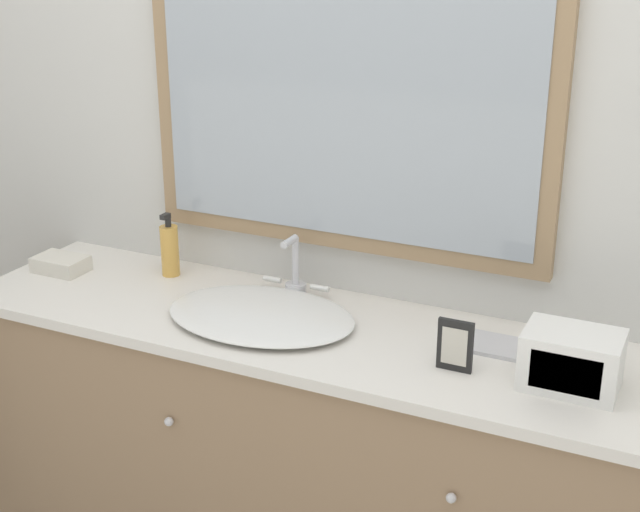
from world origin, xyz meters
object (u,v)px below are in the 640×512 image
object	(u,v)px
picture_frame	(455,346)
appliance_box	(571,360)
sink_basin	(262,313)
soap_bottle	(170,249)

from	to	relation	value
picture_frame	appliance_box	bearing A→B (deg)	7.77
sink_basin	appliance_box	size ratio (longest dim) A/B	2.41
soap_bottle	appliance_box	size ratio (longest dim) A/B	0.90
soap_bottle	picture_frame	bearing A→B (deg)	-13.10
soap_bottle	picture_frame	size ratio (longest dim) A/B	1.52
sink_basin	picture_frame	distance (m)	0.55
sink_basin	picture_frame	xyz separation A→B (m)	(0.54, -0.05, 0.05)
sink_basin	picture_frame	world-z (taller)	sink_basin
picture_frame	sink_basin	bearing A→B (deg)	174.37
soap_bottle	sink_basin	bearing A→B (deg)	-22.52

